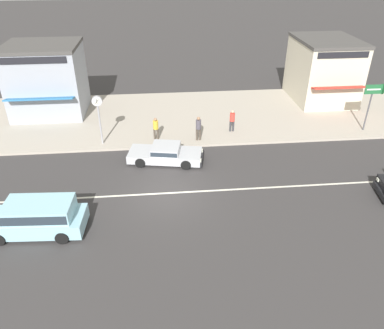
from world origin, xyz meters
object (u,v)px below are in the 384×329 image
at_px(pedestrian_near_clock, 156,127).
at_px(shopfront_corner_warung, 323,70).
at_px(pedestrian_mid_kerb, 198,127).
at_px(pedestrian_by_shop, 232,119).
at_px(minivan_pale_blue_0, 37,216).
at_px(street_clock, 98,108).
at_px(sedan_silver_1, 166,153).
at_px(shopfront_mid_block, 47,79).
at_px(arrow_signboard, 381,92).

bearing_deg(pedestrian_near_clock, shopfront_corner_warung, 24.67).
height_order(pedestrian_mid_kerb, pedestrian_by_shop, pedestrian_mid_kerb).
bearing_deg(pedestrian_by_shop, pedestrian_near_clock, -171.83).
relative_size(minivan_pale_blue_0, street_clock, 1.42).
relative_size(sedan_silver_1, pedestrian_by_shop, 3.03).
distance_m(sedan_silver_1, shopfront_mid_block, 11.99).
xyz_separation_m(pedestrian_near_clock, shopfront_mid_block, (-7.91, 5.49, 1.69)).
bearing_deg(shopfront_corner_warung, arrow_signboard, -77.83).
distance_m(minivan_pale_blue_0, arrow_signboard, 22.35).
xyz_separation_m(pedestrian_mid_kerb, shopfront_corner_warung, (10.91, 6.68, 1.49)).
xyz_separation_m(street_clock, shopfront_corner_warung, (17.20, 6.56, 0.01)).
relative_size(pedestrian_mid_kerb, shopfront_mid_block, 0.31).
distance_m(sedan_silver_1, pedestrian_mid_kerb, 3.29).
xyz_separation_m(pedestrian_mid_kerb, pedestrian_by_shop, (2.46, 1.14, -0.07)).
height_order(arrow_signboard, pedestrian_by_shop, arrow_signboard).
distance_m(pedestrian_mid_kerb, shopfront_corner_warung, 12.87).
relative_size(minivan_pale_blue_0, shopfront_mid_block, 0.86).
bearing_deg(shopfront_corner_warung, shopfront_mid_block, -177.89).
relative_size(sedan_silver_1, pedestrian_near_clock, 3.06).
bearing_deg(minivan_pale_blue_0, pedestrian_mid_kerb, 44.79).
bearing_deg(shopfront_mid_block, pedestrian_near_clock, -34.78).
bearing_deg(pedestrian_near_clock, pedestrian_mid_kerb, -7.94).
bearing_deg(minivan_pale_blue_0, shopfront_mid_block, 99.83).
bearing_deg(pedestrian_mid_kerb, minivan_pale_blue_0, -135.21).
bearing_deg(street_clock, pedestrian_by_shop, 6.68).
height_order(pedestrian_by_shop, shopfront_mid_block, shopfront_mid_block).
height_order(pedestrian_near_clock, shopfront_corner_warung, shopfront_corner_warung).
bearing_deg(sedan_silver_1, pedestrian_near_clock, 101.21).
relative_size(shopfront_corner_warung, shopfront_mid_block, 1.19).
bearing_deg(arrow_signboard, street_clock, -179.01).
bearing_deg(minivan_pale_blue_0, street_clock, 76.72).
bearing_deg(shopfront_mid_block, sedan_silver_1, -44.20).
bearing_deg(pedestrian_near_clock, arrow_signboard, 0.19).
xyz_separation_m(minivan_pale_blue_0, shopfront_corner_warung, (19.16, 14.87, 1.76)).
xyz_separation_m(pedestrian_by_shop, shopfront_mid_block, (-13.15, 4.74, 1.68)).
bearing_deg(sedan_silver_1, shopfront_corner_warung, 34.42).
bearing_deg(shopfront_corner_warung, minivan_pale_blue_0, -142.19).
relative_size(arrow_signboard, pedestrian_near_clock, 2.16).
distance_m(street_clock, shopfront_mid_block, 7.25).
height_order(minivan_pale_blue_0, arrow_signboard, arrow_signboard).
height_order(pedestrian_near_clock, pedestrian_mid_kerb, pedestrian_mid_kerb).
relative_size(street_clock, shopfront_corner_warung, 0.51).
bearing_deg(shopfront_corner_warung, pedestrian_mid_kerb, -148.53).
height_order(street_clock, shopfront_corner_warung, shopfront_corner_warung).
distance_m(sedan_silver_1, pedestrian_by_shop, 5.87).
bearing_deg(pedestrian_near_clock, street_clock, -175.58).
bearing_deg(pedestrian_mid_kerb, sedan_silver_1, -133.85).
bearing_deg(pedestrian_mid_kerb, arrow_signboard, 2.04).
xyz_separation_m(minivan_pale_blue_0, street_clock, (1.96, 8.31, 1.75)).
relative_size(pedestrian_mid_kerb, pedestrian_by_shop, 1.07).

